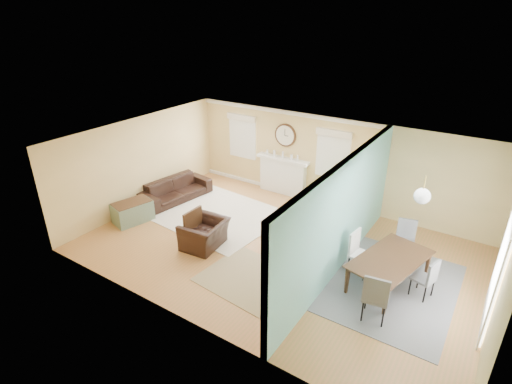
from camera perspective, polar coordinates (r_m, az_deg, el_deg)
floor at (r=9.75m, az=3.00°, el=-8.13°), size 9.00×9.00×0.00m
wall_back at (r=11.60m, az=10.70°, el=4.24°), size 9.00×0.02×2.60m
wall_front at (r=7.02m, az=-9.48°, el=-10.30°), size 9.00×0.02×2.60m
wall_left at (r=11.82m, az=-16.06°, el=4.07°), size 0.02×6.00×2.60m
wall_right at (r=8.17m, az=31.91°, el=-8.71°), size 0.02×6.00×2.60m
ceiling at (r=8.62m, az=3.38°, el=6.53°), size 9.00×6.00×0.02m
partition at (r=8.76m, az=12.71°, el=-2.60°), size 0.17×6.00×2.60m
fireplace at (r=12.36m, az=3.84°, el=2.43°), size 1.70×0.30×1.17m
wall_clock at (r=12.01m, az=4.22°, el=8.09°), size 0.70×0.07×0.70m
window_left at (r=12.84m, az=-1.94°, el=8.37°), size 1.05×0.13×1.42m
window_right at (r=11.42m, az=10.97°, el=5.80°), size 1.05×0.13×1.42m
french_doors at (r=8.27m, az=31.28°, el=-9.80°), size 0.06×1.70×2.20m
pendant at (r=7.83m, az=22.66°, el=-0.54°), size 0.30×0.30×0.55m
rug_cream at (r=11.26m, az=-5.34°, el=-3.32°), size 3.43×3.04×0.02m
rug_jute at (r=8.77m, az=-0.58°, el=-12.32°), size 2.22×1.87×0.01m
rug_grey at (r=9.03m, az=18.33°, el=-12.55°), size 2.59×3.24×0.01m
sofa at (r=12.24m, az=-11.38°, el=0.33°), size 1.18×2.30×0.64m
eames_chair at (r=9.75m, az=-7.35°, el=-5.98°), size 1.02×1.14×0.68m
green_chair at (r=11.32m, az=10.28°, el=-1.55°), size 0.90×0.92×0.69m
trunk at (r=11.30m, az=-17.22°, el=-2.69°), size 0.84×1.12×0.57m
credenza at (r=10.06m, az=12.06°, el=-4.91°), size 0.49×1.44×0.80m
tv at (r=9.73m, az=12.35°, el=-1.13°), size 0.28×1.17×0.67m
garden_stool at (r=9.33m, az=9.64°, el=-8.45°), size 0.32×0.32×0.48m
potted_plant at (r=9.10m, az=9.83°, el=-6.19°), size 0.45×0.45×0.38m
dining_table at (r=8.84m, az=18.61°, el=-10.87°), size 1.47×2.08×0.66m
dining_chair_n at (r=9.71m, az=20.56°, el=-6.15°), size 0.50×0.50×0.95m
dining_chair_s at (r=7.79m, az=16.87°, el=-13.48°), size 0.52×0.52×1.03m
dining_chair_w at (r=8.88m, az=14.89°, el=-8.14°), size 0.50×0.50×1.01m
dining_chair_e at (r=8.70m, az=22.87°, el=-10.80°), size 0.49×0.49×0.88m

